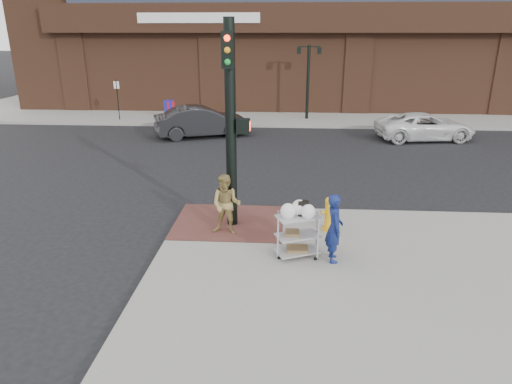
# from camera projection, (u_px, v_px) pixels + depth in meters

# --- Properties ---
(ground) EXTENTS (220.00, 220.00, 0.00)m
(ground) POSITION_uv_depth(u_px,v_px,m) (249.00, 243.00, 11.04)
(ground) COLOR black
(ground) RESTS_ON ground
(sidewalk_far) EXTENTS (65.00, 36.00, 0.15)m
(sidewalk_far) POSITION_uv_depth(u_px,v_px,m) (418.00, 88.00, 40.35)
(sidewalk_far) COLOR gray
(sidewalk_far) RESTS_ON ground
(brick_curb_ramp) EXTENTS (2.80, 2.40, 0.01)m
(brick_curb_ramp) POSITION_uv_depth(u_px,v_px,m) (229.00, 222.00, 11.87)
(brick_curb_ramp) COLOR #572F29
(brick_curb_ramp) RESTS_ON sidewalk_near
(lamp_post) EXTENTS (1.32, 0.22, 4.00)m
(lamp_post) POSITION_uv_depth(u_px,v_px,m) (308.00, 74.00, 25.10)
(lamp_post) COLOR black
(lamp_post) RESTS_ON sidewalk_far
(parking_sign) EXTENTS (0.05, 0.05, 2.20)m
(parking_sign) POSITION_uv_depth(u_px,v_px,m) (118.00, 100.00, 25.25)
(parking_sign) COLOR black
(parking_sign) RESTS_ON sidewalk_far
(traffic_signal_pole) EXTENTS (0.61, 0.51, 5.00)m
(traffic_signal_pole) POSITION_uv_depth(u_px,v_px,m) (231.00, 121.00, 10.85)
(traffic_signal_pole) COLOR black
(traffic_signal_pole) RESTS_ON sidewalk_near
(woman_blue) EXTENTS (0.40, 0.57, 1.51)m
(woman_blue) POSITION_uv_depth(u_px,v_px,m) (334.00, 228.00, 9.66)
(woman_blue) COLOR navy
(woman_blue) RESTS_ON sidewalk_near
(pedestrian_tan) EXTENTS (0.80, 0.66, 1.50)m
(pedestrian_tan) POSITION_uv_depth(u_px,v_px,m) (226.00, 205.00, 10.97)
(pedestrian_tan) COLOR olive
(pedestrian_tan) RESTS_ON sidewalk_near
(sedan_dark) EXTENTS (4.74, 3.05, 1.47)m
(sedan_dark) POSITION_uv_depth(u_px,v_px,m) (202.00, 122.00, 21.90)
(sedan_dark) COLOR black
(sedan_dark) RESTS_ON ground
(minivan_white) EXTENTS (4.74, 2.68, 1.25)m
(minivan_white) POSITION_uv_depth(u_px,v_px,m) (425.00, 127.00, 21.33)
(minivan_white) COLOR white
(minivan_white) RESTS_ON ground
(utility_cart) EXTENTS (1.04, 0.83, 1.27)m
(utility_cart) POSITION_uv_depth(u_px,v_px,m) (298.00, 232.00, 9.91)
(utility_cart) COLOR #9E9EA3
(utility_cart) RESTS_ON sidewalk_near
(fire_hydrant) EXTENTS (0.42, 0.29, 0.89)m
(fire_hydrant) POSITION_uv_depth(u_px,v_px,m) (329.00, 213.00, 11.23)
(fire_hydrant) COLOR gold
(fire_hydrant) RESTS_ON sidewalk_near
(newsbox_red) EXTENTS (0.54, 0.52, 1.02)m
(newsbox_red) POSITION_uv_depth(u_px,v_px,m) (171.00, 110.00, 25.55)
(newsbox_red) COLOR #A9131F
(newsbox_red) RESTS_ON sidewalk_far
(newsbox_blue) EXTENTS (0.49, 0.46, 1.05)m
(newsbox_blue) POSITION_uv_depth(u_px,v_px,m) (169.00, 110.00, 25.53)
(newsbox_blue) COLOR #1A1FAC
(newsbox_blue) RESTS_ON sidewalk_far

